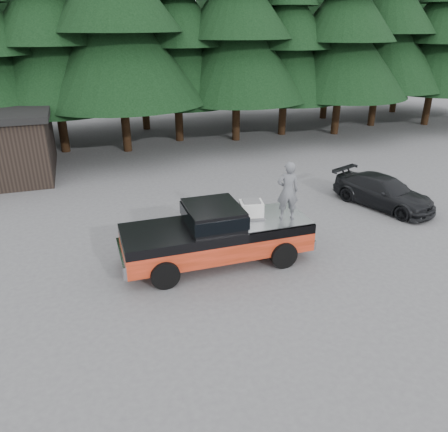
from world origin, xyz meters
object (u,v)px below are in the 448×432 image
object	(u,v)px
air_compressor	(251,210)
man_on_bed	(288,191)
parked_car	(383,192)
pickup_truck	(217,242)

from	to	relation	value
air_compressor	man_on_bed	distance (m)	1.30
air_compressor	parked_car	world-z (taller)	air_compressor
air_compressor	parked_car	xyz separation A→B (m)	(6.69, 2.10, -0.95)
pickup_truck	air_compressor	bearing A→B (deg)	6.29
pickup_truck	air_compressor	world-z (taller)	air_compressor
air_compressor	man_on_bed	size ratio (longest dim) A/B	0.38
air_compressor	parked_car	distance (m)	7.08
parked_car	air_compressor	bearing A→B (deg)	176.88
air_compressor	man_on_bed	world-z (taller)	man_on_bed
man_on_bed	parked_car	size ratio (longest dim) A/B	0.43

